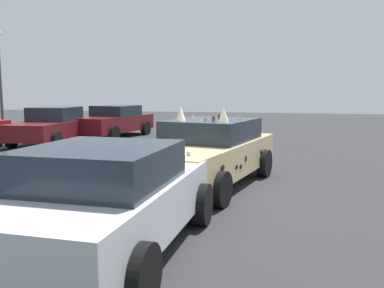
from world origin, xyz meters
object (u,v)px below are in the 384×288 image
object	(u,v)px
parked_sedan_far_left	(52,126)
lot_lamp_post	(0,74)
parked_sedan_row_back_far	(114,121)
parked_sedan_far_right	(109,198)
art_car_decorated	(207,152)

from	to	relation	value
parked_sedan_far_left	lot_lamp_post	bearing A→B (deg)	-108.34
parked_sedan_row_back_far	parked_sedan_far_left	bearing A→B (deg)	-16.19
parked_sedan_row_back_far	lot_lamp_post	distance (m)	5.03
parked_sedan_far_left	parked_sedan_far_right	distance (m)	11.59
lot_lamp_post	parked_sedan_row_back_far	bearing A→B (deg)	-63.92
art_car_decorated	lot_lamp_post	size ratio (longest dim) A/B	1.07
parked_sedan_far_left	parked_sedan_far_right	bearing A→B (deg)	31.77
parked_sedan_row_back_far	lot_lamp_post	xyz separation A→B (m)	(-2.02, 4.14, 2.03)
parked_sedan_far_left	parked_sedan_row_back_far	xyz separation A→B (m)	(2.74, -1.35, 0.00)
art_car_decorated	parked_sedan_far_right	xyz separation A→B (m)	(-3.93, 0.48, -0.02)
parked_sedan_far_right	lot_lamp_post	size ratio (longest dim) A/B	0.90
parked_sedan_far_left	art_car_decorated	bearing A→B (deg)	48.94
parked_sedan_far_left	parked_sedan_row_back_far	size ratio (longest dim) A/B	0.95
parked_sedan_far_left	parked_sedan_row_back_far	distance (m)	3.06
art_car_decorated	parked_sedan_far_left	bearing A→B (deg)	-115.03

